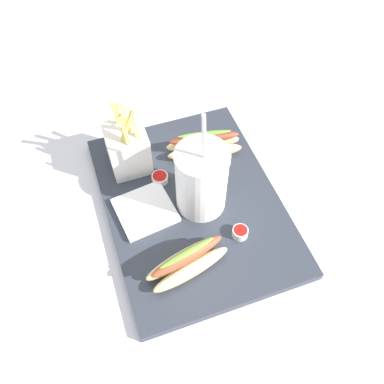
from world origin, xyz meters
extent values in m
cube|color=silver|center=(0.00, 0.00, -0.01)|extent=(2.40, 2.40, 0.02)
cube|color=#2D333D|center=(0.00, 0.00, 0.01)|extent=(0.46, 0.34, 0.02)
cylinder|color=white|center=(0.01, 0.02, 0.09)|extent=(0.10, 0.10, 0.14)
cylinder|color=white|center=(0.01, 0.02, 0.16)|extent=(0.10, 0.10, 0.01)
cylinder|color=white|center=(0.02, 0.02, 0.21)|extent=(0.01, 0.01, 0.10)
cube|color=white|center=(-0.14, -0.09, 0.07)|extent=(0.09, 0.08, 0.10)
cube|color=#E5C660|center=(-0.12, -0.07, 0.12)|extent=(0.03, 0.01, 0.07)
cube|color=#E5C660|center=(-0.17, -0.08, 0.12)|extent=(0.03, 0.02, 0.06)
cube|color=#E5C660|center=(-0.14, -0.09, 0.15)|extent=(0.01, 0.04, 0.09)
cube|color=#E5C660|center=(-0.11, -0.10, 0.14)|extent=(0.02, 0.01, 0.07)
cube|color=#E5C660|center=(-0.14, -0.09, 0.13)|extent=(0.03, 0.02, 0.07)
cube|color=#E5C660|center=(-0.16, -0.10, 0.14)|extent=(0.02, 0.01, 0.08)
cube|color=#E5C660|center=(-0.11, -0.09, 0.15)|extent=(0.01, 0.04, 0.08)
ellipsoid|color=#E5C689|center=(0.15, -0.05, 0.04)|extent=(0.06, 0.16, 0.04)
ellipsoid|color=#E5C689|center=(0.12, -0.06, 0.04)|extent=(0.06, 0.16, 0.04)
ellipsoid|color=#994728|center=(0.14, -0.06, 0.07)|extent=(0.06, 0.14, 0.02)
ellipsoid|color=#6B9E33|center=(0.14, -0.06, 0.08)|extent=(0.04, 0.11, 0.01)
ellipsoid|color=#E5C689|center=(-0.10, 0.06, 0.04)|extent=(0.05, 0.16, 0.04)
ellipsoid|color=#E5C689|center=(-0.12, 0.07, 0.04)|extent=(0.05, 0.16, 0.04)
ellipsoid|color=brown|center=(-0.11, 0.07, 0.07)|extent=(0.05, 0.15, 0.02)
ellipsoid|color=#6B9E33|center=(-0.11, 0.07, 0.08)|extent=(0.03, 0.11, 0.01)
cylinder|color=white|center=(-0.07, -0.05, 0.03)|extent=(0.03, 0.03, 0.02)
cylinder|color=#B2140F|center=(-0.07, -0.05, 0.03)|extent=(0.03, 0.03, 0.01)
cylinder|color=white|center=(0.11, 0.06, 0.03)|extent=(0.03, 0.03, 0.02)
cylinder|color=#B2140F|center=(0.11, 0.06, 0.04)|extent=(0.03, 0.03, 0.01)
cube|color=white|center=(-0.01, -0.10, 0.03)|extent=(0.12, 0.12, 0.01)
camera|label=1|loc=(0.43, -0.15, 0.70)|focal=37.59mm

